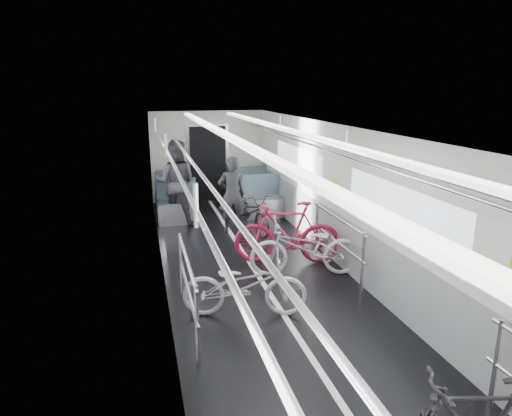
{
  "coord_description": "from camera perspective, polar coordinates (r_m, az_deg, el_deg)",
  "views": [
    {
      "loc": [
        -1.76,
        -5.1,
        3.01
      ],
      "look_at": [
        0.0,
        1.77,
        1.12
      ],
      "focal_mm": 32.0,
      "sensor_mm": 36.0,
      "label": 1
    }
  ],
  "objects": [
    {
      "name": "bike_aisle",
      "position": [
        9.68,
        -0.83,
        -0.48
      ],
      "size": [
        1.0,
        1.76,
        0.87
      ],
      "primitive_type": "imported",
      "rotation": [
        0.0,
        0.0,
        0.27
      ],
      "color": "black",
      "rests_on": "floor"
    },
    {
      "name": "person_standing",
      "position": [
        9.61,
        -3.01,
        1.69
      ],
      "size": [
        0.61,
        0.42,
        1.62
      ],
      "primitive_type": "imported",
      "rotation": [
        0.0,
        0.0,
        3.08
      ],
      "color": "black",
      "rests_on": "floor"
    },
    {
      "name": "car_shell",
      "position": [
        7.35,
        -0.02,
        0.1
      ],
      "size": [
        3.02,
        14.01,
        2.41
      ],
      "color": "black",
      "rests_on": "ground"
    },
    {
      "name": "person_seated",
      "position": [
        10.33,
        -9.98,
        3.19
      ],
      "size": [
        1.1,
        0.97,
        1.89
      ],
      "primitive_type": "imported",
      "rotation": [
        0.0,
        0.0,
        2.82
      ],
      "color": "#28272D",
      "rests_on": "floor"
    },
    {
      "name": "bike_right_mid",
      "position": [
        7.47,
        6.24,
        -4.97
      ],
      "size": [
        1.9,
        0.95,
        0.95
      ],
      "primitive_type": "imported",
      "rotation": [
        0.0,
        0.0,
        -1.75
      ],
      "color": "#B5B4B9",
      "rests_on": "floor"
    },
    {
      "name": "bike_left_far",
      "position": [
        6.19,
        -1.44,
        -9.6
      ],
      "size": [
        1.76,
        0.97,
        0.88
      ],
      "primitive_type": "imported",
      "rotation": [
        0.0,
        0.0,
        1.33
      ],
      "color": "#A2A2A7",
      "rests_on": "floor"
    },
    {
      "name": "bike_right_far",
      "position": [
        7.94,
        3.95,
        -3.09
      ],
      "size": [
        1.93,
        0.98,
        1.11
      ],
      "primitive_type": "imported",
      "rotation": [
        0.0,
        0.0,
        -1.83
      ],
      "color": "maroon",
      "rests_on": "floor"
    }
  ]
}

